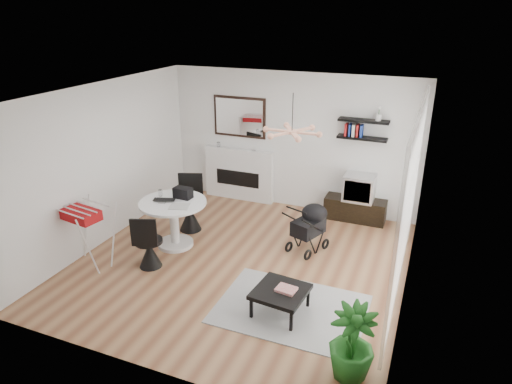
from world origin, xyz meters
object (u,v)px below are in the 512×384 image
at_px(crt_tv, 359,187).
at_px(stroller, 310,229).
at_px(coffee_table, 280,292).
at_px(tv_console, 355,209).
at_px(fireplace, 239,168).
at_px(drying_rack, 87,235).
at_px(potted_plant, 352,343).
at_px(dining_table, 174,217).

bearing_deg(crt_tv, stroller, -110.73).
relative_size(crt_tv, coffee_table, 0.77).
distance_m(tv_console, crt_tv, 0.46).
relative_size(fireplace, drying_rack, 2.15).
height_order(stroller, potted_plant, potted_plant).
bearing_deg(potted_plant, stroller, 114.84).
distance_m(fireplace, crt_tv, 2.53).
xyz_separation_m(fireplace, coffee_table, (2.11, -3.39, -0.37)).
bearing_deg(coffee_table, fireplace, 121.86).
height_order(dining_table, potted_plant, potted_plant).
relative_size(tv_console, potted_plant, 1.28).
bearing_deg(coffee_table, potted_plant, -35.63).
bearing_deg(potted_plant, coffee_table, 144.37).
bearing_deg(tv_console, coffee_table, -96.55).
relative_size(dining_table, coffee_table, 1.53).
distance_m(drying_rack, coffee_table, 3.20).
bearing_deg(fireplace, potted_plant, -52.56).
bearing_deg(fireplace, stroller, -38.24).
distance_m(dining_table, stroller, 2.29).
height_order(crt_tv, drying_rack, drying_rack).
bearing_deg(drying_rack, coffee_table, 9.11).
xyz_separation_m(drying_rack, stroller, (3.07, 1.79, -0.15)).
xyz_separation_m(tv_console, potted_plant, (0.71, -4.03, 0.23)).
relative_size(drying_rack, stroller, 1.15).
bearing_deg(fireplace, dining_table, -94.24).
bearing_deg(fireplace, coffee_table, -58.14).
height_order(tv_console, coffee_table, tv_console).
bearing_deg(fireplace, drying_rack, -107.82).
relative_size(crt_tv, dining_table, 0.50).
relative_size(stroller, coffee_table, 1.20).
distance_m(tv_console, potted_plant, 4.10).
xyz_separation_m(tv_console, coffee_table, (-0.37, -3.26, 0.10)).
height_order(tv_console, potted_plant, potted_plant).
bearing_deg(dining_table, stroller, 19.02).
height_order(tv_console, drying_rack, drying_rack).
relative_size(fireplace, dining_table, 1.93).
bearing_deg(coffee_table, tv_console, 83.45).
distance_m(dining_table, coffee_table, 2.53).
distance_m(tv_console, stroller, 1.52).
bearing_deg(tv_console, stroller, -109.13).
relative_size(crt_tv, stroller, 0.64).
relative_size(drying_rack, potted_plant, 1.12).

